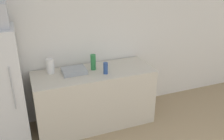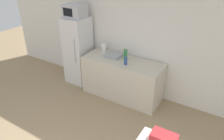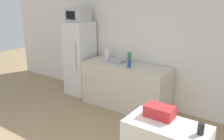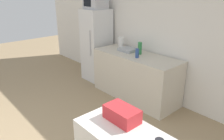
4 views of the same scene
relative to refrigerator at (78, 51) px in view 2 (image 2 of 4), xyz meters
The scene contains 9 objects.
wall_back 1.58m from the refrigerator, 14.09° to the left, with size 8.00×0.06×2.60m, color white.
refrigerator is the anchor object (origin of this frame).
microwave 1.00m from the refrigerator, 108.04° to the right, with size 0.48×0.39×0.30m.
counter 1.36m from the refrigerator, ahead, with size 1.83×0.70×0.91m, color beige.
sink_basin 1.03m from the refrigerator, ahead, with size 0.35×0.29×0.06m, color #9EA3A8.
bottle_tall 1.34m from the refrigerator, ahead, with size 0.08×0.08×0.24m, color #2D7F42.
bottle_short 1.47m from the refrigerator, ahead, with size 0.07×0.07×0.17m, color #2D4C8C.
basket 3.58m from the refrigerator, 34.46° to the right, with size 0.30×0.18×0.12m, color red.
paper_towel_roll 0.73m from the refrigerator, 11.54° to the left, with size 0.12×0.12×0.22m, color white.
Camera 2 is at (1.92, -0.90, 3.01)m, focal length 35.00 mm.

